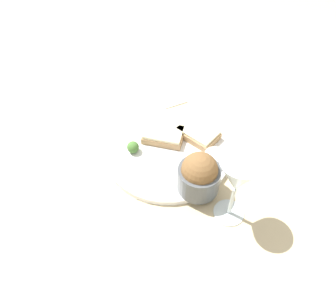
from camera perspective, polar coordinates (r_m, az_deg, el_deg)
ground_plane at (r=0.83m, az=-0.00°, el=-1.60°), size 4.00×4.00×0.00m
dinner_plate at (r=0.83m, az=-0.00°, el=-1.28°), size 0.31×0.31×0.01m
salad_bowl at (r=0.72m, az=5.43°, el=-5.33°), size 0.09×0.09×0.10m
sauce_ramekin at (r=0.80m, az=8.10°, el=-2.30°), size 0.05×0.05×0.03m
cheese_toast_near at (r=0.85m, az=5.26°, el=1.88°), size 0.12×0.11×0.03m
cheese_toast_far at (r=0.84m, az=-0.78°, el=1.60°), size 0.11×0.08×0.03m
wine_glass at (r=0.64m, az=12.01°, el=-5.78°), size 0.08×0.08×0.17m
garnish at (r=0.81m, az=-6.12°, el=-0.54°), size 0.03×0.03×0.03m
napkin at (r=1.00m, az=-1.53°, el=8.39°), size 0.17×0.17×0.01m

